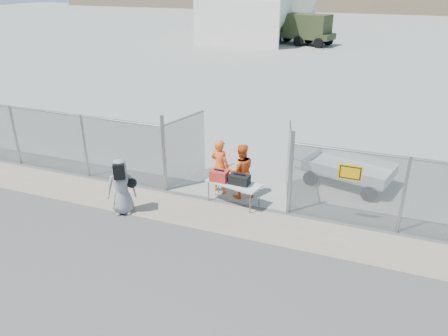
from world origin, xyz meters
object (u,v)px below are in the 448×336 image
at_px(security_worker_left, 220,166).
at_px(visitor, 122,187).
at_px(security_worker_right, 241,171).
at_px(utility_trailer, 348,172).
at_px(folding_table, 234,193).

xyz_separation_m(security_worker_left, visitor, (-2.13, -2.24, -0.05)).
height_order(security_worker_left, security_worker_right, security_worker_left).
xyz_separation_m(security_worker_right, utility_trailer, (3.02, 2.10, -0.44)).
bearing_deg(visitor, security_worker_left, 17.78).
bearing_deg(folding_table, visitor, -137.12).
relative_size(folding_table, security_worker_left, 0.93).
bearing_deg(security_worker_right, utility_trailer, -174.58).
bearing_deg(utility_trailer, security_worker_left, -136.86).
distance_m(folding_table, utility_trailer, 4.02).
distance_m(visitor, utility_trailer, 7.27).
distance_m(folding_table, security_worker_right, 0.72).
height_order(visitor, utility_trailer, visitor).
bearing_deg(folding_table, security_worker_right, 95.42).
xyz_separation_m(security_worker_right, visitor, (-2.85, -2.16, -0.04)).
relative_size(folding_table, utility_trailer, 0.46).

